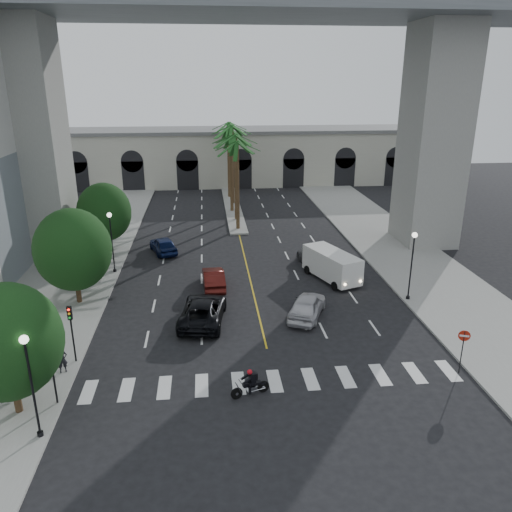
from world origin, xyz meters
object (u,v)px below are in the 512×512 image
Objects in this scene: car_c at (203,311)px; cargo_van at (332,265)px; lamp_post_right at (412,260)px; lamp_post_left_far at (111,237)px; do_not_enter_sign at (463,342)px; lamp_post_left_near at (31,378)px; car_a at (307,306)px; traffic_signal_near at (51,362)px; pedestrian_b at (15,323)px; traffic_signal_far at (71,325)px; car_e at (163,245)px; motorcycle_rider at (251,383)px; car_d at (317,258)px; pedestrian_a at (62,359)px; car_b at (213,278)px.

car_c is 12.44m from cargo_van.
car_c is (-15.28, -1.91, -2.38)m from lamp_post_right.
lamp_post_left_far is 0.88× the size of cargo_van.
lamp_post_left_near is at bearing -151.16° from do_not_enter_sign.
lamp_post_left_near is at bearing 61.23° from car_a.
lamp_post_left_far reaches higher than do_not_enter_sign.
traffic_signal_near is 2.13× the size of pedestrian_b.
traffic_signal_far is 6.01m from pedestrian_b.
car_a is 1.06× the size of car_e.
traffic_signal_far reaches higher than motorcycle_rider.
traffic_signal_far is 0.75× the size of car_a.
lamp_post_left_near is 21.00m from lamp_post_left_far.
car_c is 1.03× the size of car_d.
lamp_post_right is at bearing 29.69° from lamp_post_left_near.
pedestrian_a is (-0.42, 2.91, -1.58)m from traffic_signal_near.
lamp_post_left_far is (0.00, 21.00, 0.00)m from lamp_post_left_near.
car_b is at bearing -25.37° from lamp_post_left_far.
traffic_signal_far is 21.18m from cargo_van.
car_e is at bearing 56.31° from pedestrian_a.
car_d is (9.21, 3.66, 0.08)m from car_b.
traffic_signal_near is at bearing -104.19° from pedestrian_a.
motorcycle_rider is 9.08m from car_c.
car_b is at bearing 98.14° from car_e.
traffic_signal_near is at bearing -157.63° from do_not_enter_sign.
car_b is at bearing 164.38° from lamp_post_right.
traffic_signal_far is at bearing -164.02° from lamp_post_right.
cargo_van is at bearing -10.60° from lamp_post_left_far.
pedestrian_a is at bearing -167.43° from cargo_van.
traffic_signal_near reaches higher than pedestrian_b.
lamp_post_left_near is 27.25m from car_d.
pedestrian_b is at bearing 133.72° from motorcycle_rider.
lamp_post_left_near is at bearing -71.23° from pedestrian_b.
car_a is at bearing -138.42° from cargo_van.
lamp_post_right is 3.12× the size of pedestrian_b.
motorcycle_rider is at bearing 93.36° from car_b.
lamp_post_right reaches higher than car_b.
car_a is at bearing 152.77° from do_not_enter_sign.
do_not_enter_sign is (4.33, -17.41, 1.09)m from car_d.
cargo_van is (9.73, 0.58, 0.58)m from car_b.
car_d is (2.85, 9.56, 0.02)m from car_a.
motorcycle_rider is at bearing -33.21° from pedestrian_b.
car_d reaches higher than car_a.
traffic_signal_near is 0.63× the size of car_d.
car_c is 13.90m from car_d.
pedestrian_a reaches higher than motorcycle_rider.
lamp_post_left_far reaches higher than motorcycle_rider.
pedestrian_b is (-27.24, -2.86, -2.21)m from lamp_post_right.
car_c is at bearing 78.91° from car_b.
do_not_enter_sign is (21.80, -3.22, -0.58)m from traffic_signal_far.
motorcycle_rider is 0.45× the size of car_e.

